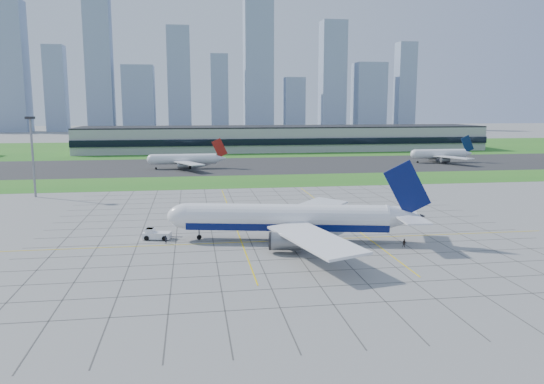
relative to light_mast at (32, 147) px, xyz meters
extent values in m
plane|color=gray|center=(70.00, -65.00, -16.18)|extent=(1400.00, 1400.00, 0.00)
cube|color=#267220|center=(70.00, 25.00, -16.16)|extent=(700.00, 35.00, 0.04)
cube|color=#383838|center=(70.00, 80.00, -16.15)|extent=(700.00, 75.00, 0.04)
cube|color=#267220|center=(70.00, 190.00, -16.16)|extent=(700.00, 145.00, 0.04)
cube|color=#474744|center=(22.00, -55.00, -16.17)|extent=(0.18, 130.00, 0.02)
cube|color=#474744|center=(30.00, -55.00, -16.17)|extent=(0.18, 130.00, 0.02)
cube|color=#474744|center=(38.00, -55.00, -16.17)|extent=(0.18, 130.00, 0.02)
cube|color=#474744|center=(46.00, -55.00, -16.17)|extent=(0.18, 130.00, 0.02)
cube|color=#474744|center=(54.00, -55.00, -16.17)|extent=(0.18, 130.00, 0.02)
cube|color=#474744|center=(62.00, -55.00, -16.17)|extent=(0.18, 130.00, 0.02)
cube|color=#474744|center=(70.00, -55.00, -16.17)|extent=(0.18, 130.00, 0.02)
cube|color=#474744|center=(78.00, -55.00, -16.17)|extent=(0.18, 130.00, 0.02)
cube|color=#474744|center=(86.00, -55.00, -16.17)|extent=(0.18, 130.00, 0.02)
cube|color=#474744|center=(94.00, -55.00, -16.17)|extent=(0.18, 130.00, 0.02)
cube|color=#474744|center=(102.00, -55.00, -16.17)|extent=(0.18, 130.00, 0.02)
cube|color=#474744|center=(110.00, -55.00, -16.17)|extent=(0.18, 130.00, 0.02)
cube|color=#474744|center=(118.00, -55.00, -16.17)|extent=(0.18, 130.00, 0.02)
cube|color=#474744|center=(70.00, -105.00, -16.17)|extent=(110.00, 0.18, 0.02)
cube|color=#474744|center=(70.00, -97.00, -16.17)|extent=(110.00, 0.18, 0.02)
cube|color=#474744|center=(70.00, -89.00, -16.17)|extent=(110.00, 0.18, 0.02)
cube|color=#474744|center=(70.00, -81.00, -16.17)|extent=(110.00, 0.18, 0.02)
cube|color=#474744|center=(70.00, -73.00, -16.17)|extent=(110.00, 0.18, 0.02)
cube|color=#474744|center=(70.00, -65.00, -16.17)|extent=(110.00, 0.18, 0.02)
cube|color=#474744|center=(70.00, -57.00, -16.17)|extent=(110.00, 0.18, 0.02)
cube|color=#474744|center=(70.00, -49.00, -16.17)|extent=(110.00, 0.18, 0.02)
cube|color=#474744|center=(70.00, -41.00, -16.17)|extent=(110.00, 0.18, 0.02)
cube|color=#474744|center=(70.00, -33.00, -16.17)|extent=(110.00, 0.18, 0.02)
cube|color=#474744|center=(70.00, -25.00, -16.17)|extent=(110.00, 0.18, 0.02)
cube|color=#474744|center=(70.00, -17.00, -16.17)|extent=(110.00, 0.18, 0.02)
cube|color=#474744|center=(70.00, -9.00, -16.17)|extent=(110.00, 0.18, 0.02)
cube|color=#474744|center=(70.00, -1.00, -16.17)|extent=(110.00, 0.18, 0.02)
cube|color=yellow|center=(70.00, -67.00, -16.16)|extent=(120.00, 0.25, 0.03)
cube|color=yellow|center=(60.00, -45.00, -16.16)|extent=(0.25, 100.00, 0.03)
cube|color=yellow|center=(88.00, -45.00, -16.16)|extent=(0.25, 100.00, 0.03)
cube|color=#B7B7B2|center=(110.00, 165.00, -8.68)|extent=(260.00, 42.00, 15.00)
cube|color=black|center=(110.00, 143.50, -9.18)|extent=(260.00, 1.00, 4.00)
cube|color=black|center=(110.00, 165.00, -0.78)|extent=(260.00, 42.00, 0.80)
cylinder|color=gray|center=(0.00, 0.00, -3.68)|extent=(0.70, 0.70, 25.00)
cube|color=black|center=(0.00, 0.00, 9.02)|extent=(2.50, 2.50, 0.80)
cube|color=#8EA1BA|center=(-143.00, 455.00, 54.82)|extent=(31.00, 27.90, 142.00)
cube|color=#8EA1BA|center=(-98.00, 455.00, 31.32)|extent=(22.00, 19.80, 95.00)
cube|color=#8EA1BA|center=(-50.00, 455.00, 63.82)|extent=(28.00, 25.20, 160.00)
cube|color=#8EA1BA|center=(-8.00, 455.00, 20.82)|extent=(35.00, 31.50, 74.00)
cube|color=#8EA1BA|center=(38.00, 455.00, 42.82)|extent=(26.00, 23.40, 118.00)
cube|color=#8EA1BA|center=(84.00, 455.00, 27.82)|extent=(20.00, 18.00, 88.00)
cube|color=#8EA1BA|center=(130.00, 455.00, 58.82)|extent=(33.00, 29.70, 150.00)
cube|color=#8EA1BA|center=(173.00, 455.00, 14.82)|extent=(24.00, 21.60, 62.00)
cube|color=#8EA1BA|center=(220.00, 455.00, 47.82)|extent=(29.00, 26.10, 128.00)
cube|color=#8EA1BA|center=(266.00, 455.00, 23.82)|extent=(36.00, 32.40, 80.00)
cube|color=#8EA1BA|center=(312.00, 455.00, 36.32)|extent=(22.00, 19.80, 105.00)
cylinder|color=white|center=(69.87, -67.10, -10.93)|extent=(43.39, 14.48, 5.63)
cube|color=#07124C|center=(69.87, -67.10, -12.71)|extent=(43.31, 14.11, 1.50)
ellipsoid|color=white|center=(48.76, -62.61, -10.93)|extent=(9.98, 7.38, 5.63)
cube|color=black|center=(46.74, -62.18, -10.46)|extent=(2.64, 3.37, 0.56)
cone|color=white|center=(94.19, -72.27, -10.65)|extent=(8.45, 6.79, 5.35)
cube|color=#07124C|center=(94.65, -72.36, -4.36)|extent=(10.10, 2.59, 11.98)
cube|color=white|center=(78.50, -53.58, -11.86)|extent=(22.84, 25.91, 0.91)
cube|color=white|center=(72.25, -82.95, -11.86)|extent=(14.56, 27.54, 0.91)
cylinder|color=slate|center=(71.92, -57.46, -13.74)|extent=(6.71, 4.76, 3.57)
cylinder|color=slate|center=(67.82, -76.73, -13.74)|extent=(6.71, 4.76, 3.57)
cylinder|color=gray|center=(51.05, -63.10, -14.96)|extent=(0.40, 0.40, 2.44)
cylinder|color=black|center=(51.05, -63.10, -15.67)|extent=(1.11, 0.67, 1.03)
cylinder|color=black|center=(75.08, -65.14, -15.57)|extent=(1.43, 1.35, 1.22)
cylinder|color=black|center=(73.83, -71.01, -15.57)|extent=(1.43, 1.35, 1.22)
cube|color=white|center=(41.93, -61.48, -15.30)|extent=(6.34, 3.92, 1.38)
cube|color=white|center=(40.39, -61.15, -14.31)|extent=(2.18, 2.48, 1.08)
cube|color=black|center=(40.39, -61.15, -14.12)|extent=(1.95, 2.25, 0.69)
cube|color=gray|center=(46.07, -62.35, -15.59)|extent=(2.92, 0.79, 0.18)
cylinder|color=black|center=(40.28, -59.82, -15.64)|extent=(1.16, 0.71, 1.08)
cylinder|color=black|center=(39.74, -62.32, -15.64)|extent=(1.16, 0.71, 1.08)
cylinder|color=black|center=(44.12, -60.63, -15.64)|extent=(1.16, 0.71, 1.08)
cylinder|color=black|center=(43.59, -63.13, -15.64)|extent=(1.16, 0.71, 1.08)
imported|color=black|center=(44.01, -65.63, -15.29)|extent=(0.75, 0.77, 1.78)
imported|color=black|center=(92.94, -76.13, -15.29)|extent=(1.04, 0.93, 1.78)
cylinder|color=white|center=(46.58, 70.83, -11.68)|extent=(29.34, 4.80, 4.80)
cube|color=maroon|center=(62.88, 70.83, -6.68)|extent=(7.46, 0.40, 9.15)
cube|color=white|center=(48.62, 81.83, -12.48)|extent=(13.89, 20.66, 0.40)
cube|color=white|center=(48.62, 59.83, -12.48)|extent=(13.89, 20.66, 0.40)
cylinder|color=black|center=(49.02, 73.03, -15.68)|extent=(1.00, 1.00, 1.00)
cylinder|color=black|center=(49.02, 68.63, -15.68)|extent=(1.00, 1.00, 1.00)
cylinder|color=white|center=(176.03, 78.26, -11.68)|extent=(26.75, 4.80, 4.80)
cube|color=#061D44|center=(190.89, 78.26, -6.68)|extent=(7.46, 0.40, 9.15)
cube|color=white|center=(177.89, 89.26, -12.48)|extent=(13.89, 20.66, 0.40)
cube|color=white|center=(177.89, 67.26, -12.48)|extent=(13.89, 20.66, 0.40)
cylinder|color=black|center=(178.26, 80.46, -15.68)|extent=(1.00, 1.00, 1.00)
cylinder|color=black|center=(178.26, 76.06, -15.68)|extent=(1.00, 1.00, 1.00)
camera|label=1|loc=(49.80, -177.08, 12.82)|focal=35.00mm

